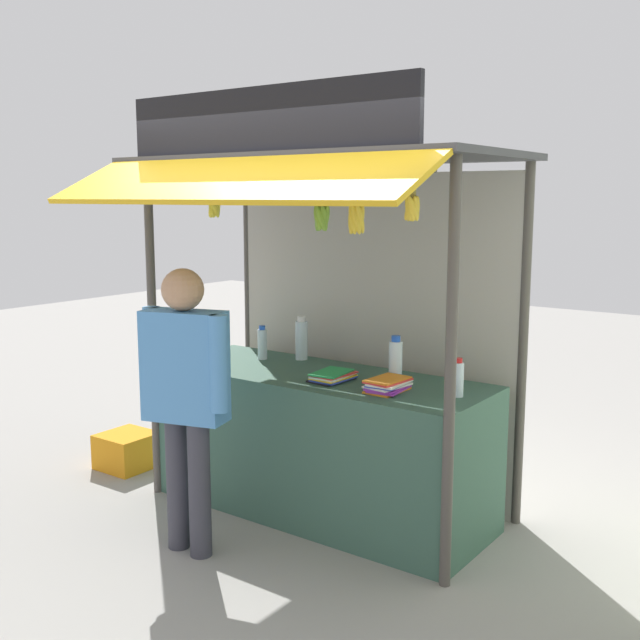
{
  "coord_description": "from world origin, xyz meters",
  "views": [
    {
      "loc": [
        2.8,
        -3.84,
        2.04
      ],
      "look_at": [
        0.0,
        0.0,
        1.27
      ],
      "focal_mm": 42.92,
      "sensor_mm": 36.0,
      "label": 1
    }
  ],
  "objects_px": {
    "banana_bunch_rightmost": "(214,207)",
    "banana_bunch_inner_left": "(321,217)",
    "water_bottle_rear_center": "(458,379)",
    "water_bottle_center": "(395,361)",
    "magazine_stack_far_left": "(388,385)",
    "magazine_stack_front_left": "(333,376)",
    "water_bottle_left": "(214,338)",
    "water_bottle_mid_left": "(262,343)",
    "banana_bunch_leftmost": "(356,218)",
    "vendor_person": "(185,385)",
    "banana_bunch_inner_right": "(412,208)",
    "plastic_crate": "(127,451)",
    "water_bottle_far_right": "(301,339)"
  },
  "relations": [
    {
      "from": "water_bottle_left",
      "to": "magazine_stack_front_left",
      "type": "distance_m",
      "value": 1.15
    },
    {
      "from": "water_bottle_far_right",
      "to": "banana_bunch_inner_left",
      "type": "height_order",
      "value": "banana_bunch_inner_left"
    },
    {
      "from": "banana_bunch_rightmost",
      "to": "banana_bunch_inner_left",
      "type": "relative_size",
      "value": 0.8
    },
    {
      "from": "water_bottle_rear_center",
      "to": "water_bottle_center",
      "type": "bearing_deg",
      "value": 173.24
    },
    {
      "from": "water_bottle_center",
      "to": "magazine_stack_far_left",
      "type": "bearing_deg",
      "value": -71.6
    },
    {
      "from": "water_bottle_far_right",
      "to": "banana_bunch_inner_left",
      "type": "xyz_separation_m",
      "value": [
        0.74,
        -0.79,
        0.87
      ]
    },
    {
      "from": "banana_bunch_leftmost",
      "to": "vendor_person",
      "type": "relative_size",
      "value": 0.19
    },
    {
      "from": "magazine_stack_far_left",
      "to": "plastic_crate",
      "type": "height_order",
      "value": "magazine_stack_far_left"
    },
    {
      "from": "magazine_stack_far_left",
      "to": "vendor_person",
      "type": "distance_m",
      "value": 1.16
    },
    {
      "from": "water_bottle_center",
      "to": "banana_bunch_inner_left",
      "type": "xyz_separation_m",
      "value": [
        -0.14,
        -0.57,
        0.87
      ]
    },
    {
      "from": "water_bottle_mid_left",
      "to": "vendor_person",
      "type": "distance_m",
      "value": 1.1
    },
    {
      "from": "water_bottle_mid_left",
      "to": "banana_bunch_rightmost",
      "type": "distance_m",
      "value": 1.15
    },
    {
      "from": "water_bottle_left",
      "to": "banana_bunch_rightmost",
      "type": "bearing_deg",
      "value": -44.35
    },
    {
      "from": "magazine_stack_front_left",
      "to": "banana_bunch_inner_right",
      "type": "height_order",
      "value": "banana_bunch_inner_right"
    },
    {
      "from": "banana_bunch_rightmost",
      "to": "water_bottle_mid_left",
      "type": "bearing_deg",
      "value": 105.62
    },
    {
      "from": "banana_bunch_inner_left",
      "to": "banana_bunch_inner_right",
      "type": "distance_m",
      "value": 0.55
    },
    {
      "from": "water_bottle_left",
      "to": "banana_bunch_inner_right",
      "type": "bearing_deg",
      "value": -15.98
    },
    {
      "from": "banana_bunch_rightmost",
      "to": "banana_bunch_inner_left",
      "type": "xyz_separation_m",
      "value": [
        0.79,
        -0.0,
        -0.05
      ]
    },
    {
      "from": "water_bottle_mid_left",
      "to": "vendor_person",
      "type": "relative_size",
      "value": 0.14
    },
    {
      "from": "vendor_person",
      "to": "banana_bunch_leftmost",
      "type": "bearing_deg",
      "value": -170.3
    },
    {
      "from": "water_bottle_rear_center",
      "to": "water_bottle_left",
      "type": "bearing_deg",
      "value": 179.15
    },
    {
      "from": "water_bottle_far_right",
      "to": "water_bottle_rear_center",
      "type": "relative_size",
      "value": 1.37
    },
    {
      "from": "water_bottle_center",
      "to": "banana_bunch_leftmost",
      "type": "xyz_separation_m",
      "value": [
        0.08,
        -0.57,
        0.87
      ]
    },
    {
      "from": "magazine_stack_far_left",
      "to": "banana_bunch_leftmost",
      "type": "xyz_separation_m",
      "value": [
        0.02,
        -0.38,
        0.97
      ]
    },
    {
      "from": "water_bottle_left",
      "to": "banana_bunch_leftmost",
      "type": "xyz_separation_m",
      "value": [
        1.57,
        -0.54,
        0.89
      ]
    },
    {
      "from": "banana_bunch_leftmost",
      "to": "water_bottle_rear_center",
      "type": "bearing_deg",
      "value": 54.92
    },
    {
      "from": "water_bottle_left",
      "to": "magazine_stack_far_left",
      "type": "height_order",
      "value": "water_bottle_left"
    },
    {
      "from": "water_bottle_rear_center",
      "to": "banana_bunch_inner_right",
      "type": "relative_size",
      "value": 0.94
    },
    {
      "from": "water_bottle_rear_center",
      "to": "plastic_crate",
      "type": "xyz_separation_m",
      "value": [
        -2.61,
        -0.22,
        -0.89
      ]
    },
    {
      "from": "water_bottle_mid_left",
      "to": "banana_bunch_leftmost",
      "type": "bearing_deg",
      "value": -28.06
    },
    {
      "from": "banana_bunch_leftmost",
      "to": "water_bottle_mid_left",
      "type": "bearing_deg",
      "value": 151.94
    },
    {
      "from": "magazine_stack_front_left",
      "to": "banana_bunch_inner_left",
      "type": "height_order",
      "value": "banana_bunch_inner_left"
    },
    {
      "from": "water_bottle_left",
      "to": "banana_bunch_inner_left",
      "type": "bearing_deg",
      "value": -22.0
    },
    {
      "from": "water_bottle_rear_center",
      "to": "banana_bunch_inner_left",
      "type": "bearing_deg",
      "value": -138.48
    },
    {
      "from": "water_bottle_rear_center",
      "to": "magazine_stack_far_left",
      "type": "distance_m",
      "value": 0.41
    },
    {
      "from": "water_bottle_left",
      "to": "vendor_person",
      "type": "xyz_separation_m",
      "value": [
        0.7,
        -0.96,
        -0.04
      ]
    },
    {
      "from": "water_bottle_far_right",
      "to": "water_bottle_mid_left",
      "type": "xyz_separation_m",
      "value": [
        -0.23,
        -0.15,
        -0.03
      ]
    },
    {
      "from": "water_bottle_left",
      "to": "magazine_stack_front_left",
      "type": "bearing_deg",
      "value": -7.31
    },
    {
      "from": "magazine_stack_front_left",
      "to": "water_bottle_left",
      "type": "bearing_deg",
      "value": 172.69
    },
    {
      "from": "banana_bunch_rightmost",
      "to": "vendor_person",
      "type": "xyz_separation_m",
      "value": [
        0.15,
        -0.42,
        -0.98
      ]
    },
    {
      "from": "water_bottle_center",
      "to": "plastic_crate",
      "type": "xyz_separation_m",
      "value": [
        -2.17,
        -0.28,
        -0.92
      ]
    },
    {
      "from": "banana_bunch_leftmost",
      "to": "water_bottle_left",
      "type": "bearing_deg",
      "value": 160.91
    },
    {
      "from": "water_bottle_left",
      "to": "water_bottle_mid_left",
      "type": "distance_m",
      "value": 0.39
    },
    {
      "from": "water_bottle_mid_left",
      "to": "banana_bunch_inner_left",
      "type": "xyz_separation_m",
      "value": [
        0.97,
        -0.64,
        0.9
      ]
    },
    {
      "from": "magazine_stack_front_left",
      "to": "banana_bunch_rightmost",
      "type": "relative_size",
      "value": 1.23
    },
    {
      "from": "water_bottle_far_right",
      "to": "magazine_stack_far_left",
      "type": "bearing_deg",
      "value": -23.35
    },
    {
      "from": "vendor_person",
      "to": "banana_bunch_rightmost",
      "type": "bearing_deg",
      "value": -86.38
    },
    {
      "from": "magazine_stack_far_left",
      "to": "banana_bunch_rightmost",
      "type": "height_order",
      "value": "banana_bunch_rightmost"
    },
    {
      "from": "plastic_crate",
      "to": "water_bottle_mid_left",
      "type": "bearing_deg",
      "value": 17.95
    },
    {
      "from": "banana_bunch_leftmost",
      "to": "banana_bunch_inner_right",
      "type": "distance_m",
      "value": 0.34
    }
  ]
}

